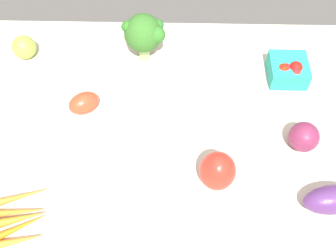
{
  "coord_description": "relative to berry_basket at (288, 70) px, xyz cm",
  "views": [
    {
      "loc": [
        1.19,
        -55.79,
        84.03
      ],
      "look_at": [
        0.0,
        0.0,
        4.0
      ],
      "focal_mm": 44.45,
      "sensor_mm": 36.0,
      "label": 1
    }
  ],
  "objects": [
    {
      "name": "bell_pepper_red",
      "position": [
        -19.81,
        -30.89,
        1.88
      ],
      "size": [
        9.23,
        9.23,
        9.49
      ],
      "primitive_type": "ellipsoid",
      "rotation": [
        0.0,
        0.0,
        4.51
      ],
      "color": "red",
      "rests_on": "tablecloth"
    },
    {
      "name": "eggplant",
      "position": [
        4.1,
        -36.15,
        0.2
      ],
      "size": [
        13.63,
        7.82,
        6.14
      ],
      "primitive_type": "ellipsoid",
      "rotation": [
        0.0,
        0.0,
        0.13
      ],
      "color": "#582F6E",
      "rests_on": "tablecloth"
    },
    {
      "name": "tablecloth",
      "position": [
        -30.53,
        -17.66,
        -3.86
      ],
      "size": [
        104.0,
        76.0,
        2.0
      ],
      "primitive_type": "cube",
      "color": "beige",
      "rests_on": "ground"
    },
    {
      "name": "roma_tomato",
      "position": [
        -51.1,
        -11.68,
        -0.27
      ],
      "size": [
        9.21,
        8.42,
        5.2
      ],
      "primitive_type": "ellipsoid",
      "rotation": [
        0.0,
        0.0,
        0.55
      ],
      "color": "#E74327",
      "rests_on": "tablecloth"
    },
    {
      "name": "berry_basket",
      "position": [
        0.0,
        0.0,
        0.0
      ],
      "size": [
        9.66,
        9.66,
        6.37
      ],
      "color": "teal",
      "rests_on": "tablecloth"
    },
    {
      "name": "carrot_bunch",
      "position": [
        -62.59,
        -41.09,
        -1.6
      ],
      "size": [
        18.67,
        15.96,
        2.93
      ],
      "color": "orange",
      "rests_on": "tablecloth"
    },
    {
      "name": "broccoli_head",
      "position": [
        -37.1,
        6.2,
        5.98
      ],
      "size": [
        11.13,
        9.81,
        13.84
      ],
      "color": "#A8D17C",
      "rests_on": "tablecloth"
    },
    {
      "name": "red_onion_near_basket",
      "position": [
        0.33,
        -21.03,
        0.62
      ],
      "size": [
        6.97,
        6.97,
        6.97
      ],
      "primitive_type": "sphere",
      "color": "#7D284B",
      "rests_on": "tablecloth"
    },
    {
      "name": "heirloom_tomato_green",
      "position": [
        -69.49,
        6.35,
        0.3
      ],
      "size": [
        6.32,
        6.32,
        6.32
      ],
      "primitive_type": "sphere",
      "color": "#9AB841",
      "rests_on": "tablecloth"
    }
  ]
}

